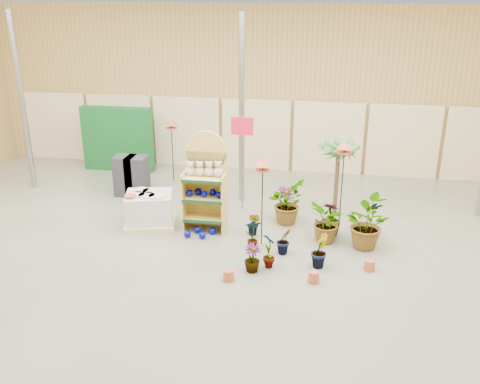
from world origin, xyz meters
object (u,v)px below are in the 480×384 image
object	(u,v)px
pallet_stack	(150,210)
bird_table_front	(263,165)
display_shelf	(206,185)
potted_plant_2	(327,223)

from	to	relation	value
pallet_stack	bird_table_front	world-z (taller)	bird_table_front
display_shelf	potted_plant_2	distance (m)	2.65
potted_plant_2	bird_table_front	bearing A→B (deg)	-166.56
bird_table_front	display_shelf	bearing A→B (deg)	154.11
bird_table_front	pallet_stack	bearing A→B (deg)	169.63
display_shelf	potted_plant_2	xyz separation A→B (m)	(2.58, -0.31, -0.54)
bird_table_front	potted_plant_2	distance (m)	1.84
bird_table_front	potted_plant_2	size ratio (longest dim) A/B	2.12
pallet_stack	potted_plant_2	bearing A→B (deg)	-15.70
display_shelf	potted_plant_2	bearing A→B (deg)	-6.82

